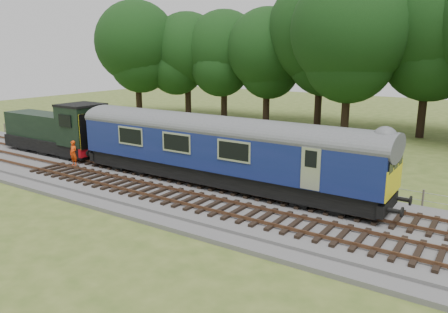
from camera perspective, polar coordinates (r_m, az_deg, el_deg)
The scene contains 9 objects.
ground at distance 20.31m, azimuth 10.94°, elevation -8.30°, with size 120.00×120.00×0.00m, color #445A21.
ballast at distance 20.25m, azimuth 10.97°, elevation -7.84°, with size 70.00×7.00×0.35m, color #4C4C4F.
track_north at distance 21.39m, azimuth 12.46°, elevation -6.05°, with size 67.20×2.40×0.21m.
track_south at distance 18.79m, azimuth 9.08°, elevation -8.69°, with size 67.20×2.40×0.21m.
fence at distance 24.30m, azimuth 15.09°, elevation -4.84°, with size 64.00×0.12×1.00m, color #6B6054, non-canonical shape.
tree_line at distance 40.84m, azimuth 23.04°, elevation 1.91°, with size 70.00×8.00×18.00m, color black, non-canonical shape.
dmu_railcar at distance 23.38m, azimuth -0.58°, elevation 1.53°, with size 18.05×2.86×3.88m.
shunter_loco at distance 33.23m, azimuth -20.91°, elevation 3.13°, with size 8.92×2.60×3.38m.
worker at distance 29.41m, azimuth -19.06°, elevation 0.40°, with size 0.59×0.39×1.62m, color #F2420C.
Camera 1 is at (7.04, -17.53, 7.47)m, focal length 35.00 mm.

